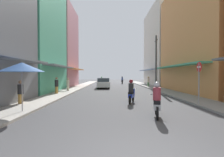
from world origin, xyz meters
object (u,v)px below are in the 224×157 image
object	(u,v)px
motorbike_orange	(102,81)
pedestrian_far	(68,85)
vendor_umbrella	(22,67)
pedestrian_crossing	(20,93)
parked_car	(103,83)
motorbike_silver	(157,101)
motorbike_black	(122,81)
utility_pole	(156,63)
pedestrian_foreground	(148,81)
motorbike_blue	(131,92)
pedestrian_midway	(57,86)
street_sign_no_entry	(199,78)

from	to	relation	value
motorbike_orange	pedestrian_far	size ratio (longest dim) A/B	1.12
vendor_umbrella	pedestrian_crossing	bearing A→B (deg)	118.46
pedestrian_crossing	parked_car	bearing A→B (deg)	72.16
motorbike_silver	parked_car	world-z (taller)	motorbike_silver
motorbike_black	utility_pole	size ratio (longest dim) A/B	0.27
pedestrian_foreground	vendor_umbrella	size ratio (longest dim) A/B	0.67
motorbike_blue	utility_pole	distance (m)	10.39
utility_pole	pedestrian_far	bearing A→B (deg)	-173.26
motorbike_blue	motorbike_black	size ratio (longest dim) A/B	0.98
utility_pole	pedestrian_crossing	bearing A→B (deg)	-137.06
pedestrian_foreground	vendor_umbrella	world-z (taller)	vendor_umbrella
motorbike_orange	pedestrian_foreground	xyz separation A→B (m)	(7.57, -6.12, 0.23)
pedestrian_midway	utility_pole	bearing A→B (deg)	21.55
pedestrian_midway	pedestrian_crossing	bearing A→B (deg)	-93.60
street_sign_no_entry	pedestrian_midway	bearing A→B (deg)	148.90
motorbike_orange	pedestrian_far	xyz separation A→B (m)	(-3.13, -13.97, 0.06)
motorbike_orange	vendor_umbrella	world-z (taller)	vendor_umbrella
vendor_umbrella	utility_pole	size ratio (longest dim) A/B	0.38
pedestrian_far	pedestrian_foreground	size ratio (longest dim) A/B	0.93
utility_pole	street_sign_no_entry	world-z (taller)	utility_pole
motorbike_orange	pedestrian_far	bearing A→B (deg)	-102.61
motorbike_black	pedestrian_far	xyz separation A→B (m)	(-7.23, -17.34, 0.06)
parked_car	pedestrian_far	size ratio (longest dim) A/B	2.70
motorbike_black	pedestrian_midway	bearing A→B (deg)	-110.52
motorbike_orange	vendor_umbrella	size ratio (longest dim) A/B	0.70
motorbike_blue	street_sign_no_entry	bearing A→B (deg)	-17.86
utility_pole	pedestrian_midway	bearing A→B (deg)	-158.45
parked_car	motorbike_black	bearing A→B (deg)	74.25
motorbike_silver	utility_pole	size ratio (longest dim) A/B	0.27
motorbike_black	street_sign_no_entry	xyz separation A→B (m)	(2.85, -26.61, 1.01)
motorbike_blue	motorbike_black	world-z (taller)	same
parked_car	pedestrian_crossing	size ratio (longest dim) A/B	2.71
parked_car	pedestrian_foreground	size ratio (longest dim) A/B	2.51
pedestrian_crossing	motorbike_silver	bearing A→B (deg)	-21.63
motorbike_black	pedestrian_foreground	world-z (taller)	pedestrian_foreground
parked_car	pedestrian_crossing	xyz separation A→B (m)	(-4.50, -13.96, 0.03)
parked_car	vendor_umbrella	xyz separation A→B (m)	(-3.23, -16.30, 1.51)
street_sign_no_entry	motorbike_orange	bearing A→B (deg)	106.67
pedestrian_crossing	utility_pole	bearing A→B (deg)	42.94
motorbike_blue	pedestrian_crossing	size ratio (longest dim) A/B	1.14
motorbike_blue	motorbike_orange	size ratio (longest dim) A/B	1.02
motorbike_orange	utility_pole	bearing A→B (deg)	-61.06
motorbike_black	pedestrian_far	bearing A→B (deg)	-112.64
pedestrian_foreground	motorbike_blue	bearing A→B (deg)	-105.87
parked_car	pedestrian_midway	world-z (taller)	pedestrian_midway
pedestrian_foreground	utility_pole	world-z (taller)	utility_pole
parked_car	pedestrian_midway	size ratio (longest dim) A/B	2.51
parked_car	pedestrian_foreground	distance (m)	7.50
motorbike_silver	pedestrian_crossing	xyz separation A→B (m)	(-7.58, 3.01, 0.06)
motorbike_black	utility_pole	world-z (taller)	utility_pole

